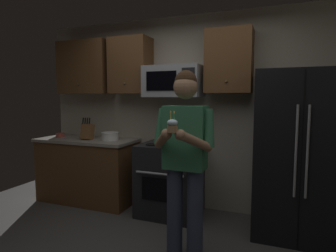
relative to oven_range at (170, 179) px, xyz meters
The scene contains 11 objects.
wall_back 0.94m from the oven_range, 69.02° to the left, with size 4.40×0.10×2.60m, color #B7AD99.
oven_range is the anchor object (origin of this frame).
microwave 1.26m from the oven_range, 89.98° to the left, with size 0.74×0.41×0.40m.
refrigerator 1.56m from the oven_range, ahead, with size 0.90×0.75×1.80m.
cabinet_row_upper 1.60m from the oven_range, 163.43° to the left, with size 2.78×0.36×0.76m.
counter_left 1.30m from the oven_range, behind, with size 1.44×0.66×0.92m.
knife_block 1.38m from the oven_range, behind, with size 0.16×0.15×0.32m.
bowl_large_white 1.05m from the oven_range, behind, with size 0.24×0.24×0.11m.
bowl_small_colored 1.85m from the oven_range, behind, with size 0.13×0.13×0.06m.
person 1.16m from the oven_range, 61.84° to the right, with size 0.60×0.48×1.76m.
cupcake 1.57m from the oven_range, 68.52° to the right, with size 0.09×0.09×0.17m.
Camera 1 is at (1.13, -2.02, 1.52)m, focal length 30.50 mm.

